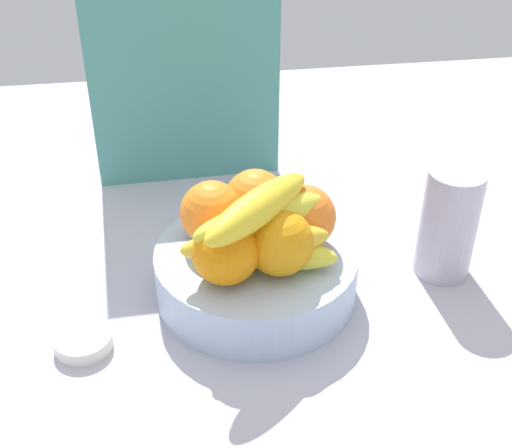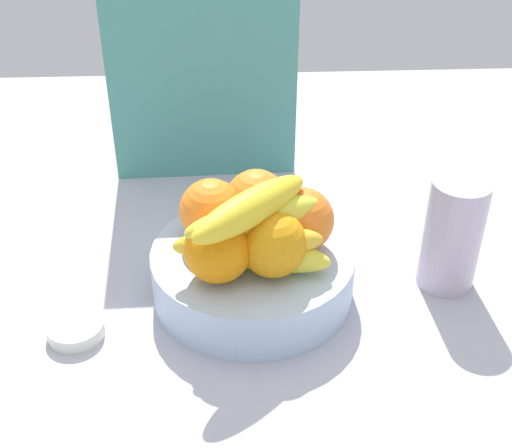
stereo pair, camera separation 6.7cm
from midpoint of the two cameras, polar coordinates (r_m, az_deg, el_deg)
The scene contains 11 objects.
ground_plane at distance 89.43cm, azimuth 0.26°, elevation -5.86°, with size 180.00×140.00×3.00cm, color #B2B0BE.
fruit_bowl at distance 85.59cm, azimuth 2.25°, elevation -4.02°, with size 24.67×24.67×6.29cm, color #AFC7E2.
orange_front_left at distance 85.92cm, azimuth 2.53°, elevation 1.90°, with size 7.78×7.78×7.78cm, color orange.
orange_front_right at distance 83.94cm, azimuth -1.13°, elevation 1.07°, with size 7.78×7.78×7.78cm, color orange.
orange_center at distance 77.45cm, azimuth -0.38°, elevation -2.13°, with size 7.78×7.78×7.78cm, color orange.
orange_back_left at distance 78.46cm, azimuth 4.16°, elevation -1.69°, with size 7.78×7.78×7.78cm, color orange.
orange_back_right at distance 82.74cm, azimuth 6.35°, elevation 0.29°, with size 7.78×7.78×7.78cm, color orange.
banana_bunch at distance 77.95cm, azimuth 2.53°, elevation -0.63°, with size 18.40×14.57×10.60cm.
cutting_board at distance 104.22cm, azimuth -2.33°, elevation 12.78°, with size 28.00×1.80×36.00cm, color teal.
thermos_tumbler at distance 89.05cm, azimuth 18.14°, elevation -0.87°, with size 7.05×7.05×14.75cm, color #BDB2C5.
jar_lid at distance 82.97cm, azimuth -12.04°, elevation -8.47°, with size 6.62×6.62×1.71cm, color white.
Camera 2 is at (-0.41, -68.59, 56.16)cm, focal length 48.87 mm.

